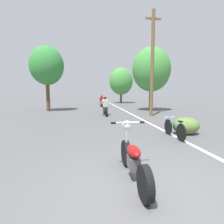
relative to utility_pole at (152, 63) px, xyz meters
The scene contains 11 objects.
ground_plane 10.58m from the utility_pole, 110.62° to the right, with size 120.00×120.00×0.00m, color #515154.
lane_stripe_edge 5.04m from the utility_pole, 110.00° to the left, with size 0.14×48.00×0.01m, color white.
utility_pole is the anchor object (origin of this frame).
roadside_tree_right_near 3.65m from the utility_pole, 70.45° to the left, with size 3.47×3.12×5.76m.
roadside_tree_right_far 14.80m from the utility_pole, 87.67° to the left, with size 3.61×3.25×5.43m.
roadside_tree_left 9.22m from the utility_pole, 151.56° to the left, with size 2.96×2.67×5.76m.
roadside_bush 6.46m from the utility_pole, 95.43° to the right, with size 1.10×0.88×0.70m.
motorcycle_foreground 10.08m from the utility_pole, 112.60° to the right, with size 0.76×2.02×1.09m.
motorcycle_rider_lead 4.68m from the utility_pole, 164.55° to the left, with size 0.50×2.05×1.39m.
motorcycle_rider_far 9.48m from the utility_pole, 109.20° to the left, with size 0.50×2.06×1.36m.
bicycle_parked 6.97m from the utility_pole, 102.21° to the right, with size 0.44×1.64×0.74m.
Camera 1 is at (-1.05, -2.83, 1.75)m, focal length 28.00 mm.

